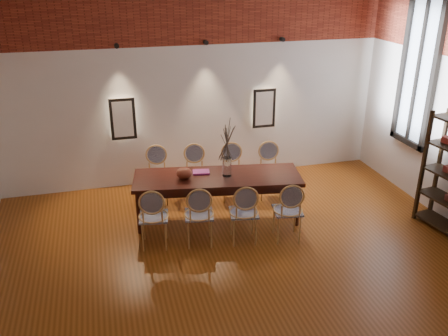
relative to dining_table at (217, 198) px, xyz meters
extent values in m
cube|color=brown|center=(0.01, -1.84, -0.39)|extent=(7.00, 7.00, 0.02)
cube|color=silver|center=(0.01, 1.71, 1.62)|extent=(7.00, 0.10, 4.00)
cube|color=#FFEAC6|center=(-1.29, 1.61, 0.93)|extent=(0.36, 0.06, 0.66)
cube|color=#FFEAC6|center=(1.31, 1.61, 0.93)|extent=(0.36, 0.06, 0.66)
cylinder|color=black|center=(-1.29, 1.58, 2.17)|extent=(0.08, 0.10, 0.08)
cylinder|color=black|center=(0.21, 1.58, 2.17)|extent=(0.08, 0.10, 0.08)
cylinder|color=black|center=(1.61, 1.58, 2.17)|extent=(0.08, 0.10, 0.08)
cube|color=silver|center=(3.47, 0.16, 1.77)|extent=(0.02, 0.78, 2.38)
cube|color=black|center=(3.45, 0.16, 1.77)|extent=(0.08, 0.90, 2.50)
cube|color=black|center=(3.45, 0.16, 1.77)|extent=(0.06, 0.06, 2.40)
cube|color=#35100B|center=(0.00, 0.00, 0.00)|extent=(2.69, 1.25, 0.75)
cylinder|color=silver|center=(0.15, -0.02, 0.53)|extent=(0.14, 0.14, 0.30)
ellipsoid|color=maroon|center=(-0.52, 0.04, 0.46)|extent=(0.24, 0.24, 0.18)
cube|color=#8E2775|center=(-0.22, 0.18, 0.39)|extent=(0.29, 0.22, 0.03)
camera|label=1|loc=(-1.64, -6.51, 3.38)|focal=38.00mm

